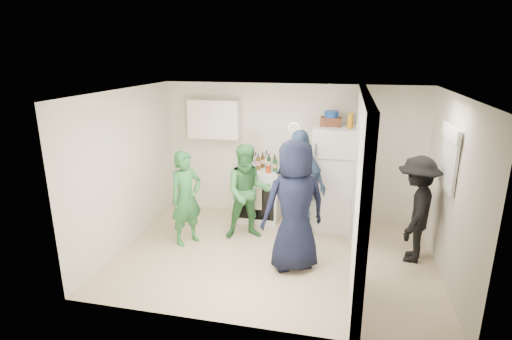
# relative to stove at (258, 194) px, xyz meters

# --- Properties ---
(floor) EXTENTS (4.80, 4.80, 0.00)m
(floor) POSITION_rel_stove_xyz_m (0.54, -1.37, -0.49)
(floor) COLOR #CAB18E
(floor) RESTS_ON ground
(wall_back) EXTENTS (4.80, 0.00, 4.80)m
(wall_back) POSITION_rel_stove_xyz_m (0.54, 0.33, 0.76)
(wall_back) COLOR silver
(wall_back) RESTS_ON floor
(wall_front) EXTENTS (4.80, 0.00, 4.80)m
(wall_front) POSITION_rel_stove_xyz_m (0.54, -3.07, 0.76)
(wall_front) COLOR silver
(wall_front) RESTS_ON floor
(wall_left) EXTENTS (0.00, 3.40, 3.40)m
(wall_left) POSITION_rel_stove_xyz_m (-1.86, -1.37, 0.76)
(wall_left) COLOR silver
(wall_left) RESTS_ON floor
(wall_right) EXTENTS (0.00, 3.40, 3.40)m
(wall_right) POSITION_rel_stove_xyz_m (2.94, -1.37, 0.76)
(wall_right) COLOR silver
(wall_right) RESTS_ON floor
(ceiling) EXTENTS (4.80, 4.80, 0.00)m
(ceiling) POSITION_rel_stove_xyz_m (0.54, -1.37, 2.01)
(ceiling) COLOR white
(ceiling) RESTS_ON wall_back
(partition_pier_back) EXTENTS (0.12, 1.20, 2.50)m
(partition_pier_back) POSITION_rel_stove_xyz_m (1.74, -0.27, 0.76)
(partition_pier_back) COLOR silver
(partition_pier_back) RESTS_ON floor
(partition_pier_front) EXTENTS (0.12, 1.20, 2.50)m
(partition_pier_front) POSITION_rel_stove_xyz_m (1.74, -2.47, 0.76)
(partition_pier_front) COLOR silver
(partition_pier_front) RESTS_ON floor
(partition_header) EXTENTS (0.12, 1.00, 0.40)m
(partition_header) POSITION_rel_stove_xyz_m (1.74, -1.37, 1.81)
(partition_header) COLOR silver
(partition_header) RESTS_ON partition_pier_back
(stove) EXTENTS (0.82, 0.68, 0.98)m
(stove) POSITION_rel_stove_xyz_m (0.00, 0.00, 0.00)
(stove) COLOR white
(stove) RESTS_ON floor
(upper_cabinet) EXTENTS (0.95, 0.34, 0.70)m
(upper_cabinet) POSITION_rel_stove_xyz_m (-0.86, 0.15, 1.36)
(upper_cabinet) COLOR silver
(upper_cabinet) RESTS_ON wall_back
(fridge) EXTENTS (0.75, 0.73, 1.82)m
(fridge) POSITION_rel_stove_xyz_m (1.36, -0.03, 0.42)
(fridge) COLOR white
(fridge) RESTS_ON floor
(wicker_basket) EXTENTS (0.35, 0.25, 0.15)m
(wicker_basket) POSITION_rel_stove_xyz_m (1.26, 0.02, 1.41)
(wicker_basket) COLOR brown
(wicker_basket) RESTS_ON fridge
(blue_bowl) EXTENTS (0.24, 0.24, 0.11)m
(blue_bowl) POSITION_rel_stove_xyz_m (1.26, 0.02, 1.54)
(blue_bowl) COLOR navy
(blue_bowl) RESTS_ON wicker_basket
(yellow_cup_stack_top) EXTENTS (0.09, 0.09, 0.25)m
(yellow_cup_stack_top) POSITION_rel_stove_xyz_m (1.58, -0.13, 1.46)
(yellow_cup_stack_top) COLOR orange
(yellow_cup_stack_top) RESTS_ON fridge
(wall_clock) EXTENTS (0.22, 0.02, 0.22)m
(wall_clock) POSITION_rel_stove_xyz_m (0.59, 0.31, 1.21)
(wall_clock) COLOR white
(wall_clock) RESTS_ON wall_back
(spice_shelf) EXTENTS (0.35, 0.08, 0.03)m
(spice_shelf) POSITION_rel_stove_xyz_m (0.54, 0.28, 0.86)
(spice_shelf) COLOR olive
(spice_shelf) RESTS_ON wall_back
(nook_window) EXTENTS (0.03, 0.70, 0.80)m
(nook_window) POSITION_rel_stove_xyz_m (2.92, -1.17, 1.16)
(nook_window) COLOR black
(nook_window) RESTS_ON wall_right
(nook_window_frame) EXTENTS (0.04, 0.76, 0.86)m
(nook_window_frame) POSITION_rel_stove_xyz_m (2.91, -1.17, 1.16)
(nook_window_frame) COLOR white
(nook_window_frame) RESTS_ON wall_right
(nook_valance) EXTENTS (0.04, 0.82, 0.18)m
(nook_valance) POSITION_rel_stove_xyz_m (2.88, -1.17, 1.51)
(nook_valance) COLOR white
(nook_valance) RESTS_ON wall_right
(yellow_cup_stack_stove) EXTENTS (0.09, 0.09, 0.25)m
(yellow_cup_stack_stove) POSITION_rel_stove_xyz_m (-0.12, -0.22, 0.61)
(yellow_cup_stack_stove) COLOR gold
(yellow_cup_stack_stove) RESTS_ON stove
(red_cup) EXTENTS (0.09, 0.09, 0.12)m
(red_cup) POSITION_rel_stove_xyz_m (0.22, -0.20, 0.55)
(red_cup) COLOR #AC310B
(red_cup) RESTS_ON stove
(person_green_left) EXTENTS (0.63, 0.68, 1.55)m
(person_green_left) POSITION_rel_stove_xyz_m (-0.93, -1.21, 0.29)
(person_green_left) COLOR #2F7535
(person_green_left) RESTS_ON floor
(person_green_center) EXTENTS (0.94, 0.83, 1.61)m
(person_green_center) POSITION_rel_stove_xyz_m (-0.00, -0.80, 0.32)
(person_green_center) COLOR #34773B
(person_green_center) RESTS_ON floor
(person_denim) EXTENTS (1.14, 0.98, 1.84)m
(person_denim) POSITION_rel_stove_xyz_m (0.80, -0.51, 0.43)
(person_denim) COLOR #3B5C82
(person_denim) RESTS_ON floor
(person_navy) EXTENTS (1.11, 0.98, 1.91)m
(person_navy) POSITION_rel_stove_xyz_m (0.87, -1.62, 0.47)
(person_navy) COLOR black
(person_navy) RESTS_ON floor
(person_nook) EXTENTS (0.86, 1.17, 1.61)m
(person_nook) POSITION_rel_stove_xyz_m (2.59, -0.99, 0.32)
(person_nook) COLOR black
(person_nook) RESTS_ON floor
(bottle_a) EXTENTS (0.08, 0.08, 0.33)m
(bottle_a) POSITION_rel_stove_xyz_m (-0.27, 0.11, 0.65)
(bottle_a) COLOR brown
(bottle_a) RESTS_ON stove
(bottle_b) EXTENTS (0.07, 0.07, 0.30)m
(bottle_b) POSITION_rel_stove_xyz_m (-0.19, -0.09, 0.64)
(bottle_b) COLOR #18492B
(bottle_b) RESTS_ON stove
(bottle_c) EXTENTS (0.07, 0.07, 0.28)m
(bottle_c) POSITION_rel_stove_xyz_m (-0.08, 0.14, 0.63)
(bottle_c) COLOR silver
(bottle_c) RESTS_ON stove
(bottle_d) EXTENTS (0.07, 0.07, 0.30)m
(bottle_d) POSITION_rel_stove_xyz_m (0.00, -0.04, 0.64)
(bottle_d) COLOR #593F0F
(bottle_d) RESTS_ON stove
(bottle_e) EXTENTS (0.07, 0.07, 0.32)m
(bottle_e) POSITION_rel_stove_xyz_m (0.11, 0.16, 0.65)
(bottle_e) COLOR #929AA2
(bottle_e) RESTS_ON stove
(bottle_f) EXTENTS (0.07, 0.07, 0.30)m
(bottle_f) POSITION_rel_stove_xyz_m (0.19, 0.01, 0.64)
(bottle_f) COLOR #123219
(bottle_f) RESTS_ON stove
(bottle_g) EXTENTS (0.07, 0.07, 0.26)m
(bottle_g) POSITION_rel_stove_xyz_m (0.27, 0.15, 0.62)
(bottle_g) COLOR olive
(bottle_g) RESTS_ON stove
(bottle_h) EXTENTS (0.08, 0.08, 0.30)m
(bottle_h) POSITION_rel_stove_xyz_m (-0.29, -0.14, 0.64)
(bottle_h) COLOR #9DA1A8
(bottle_h) RESTS_ON stove
(bottle_i) EXTENTS (0.07, 0.07, 0.28)m
(bottle_i) POSITION_rel_stove_xyz_m (0.05, 0.12, 0.63)
(bottle_i) COLOR #4F2D0D
(bottle_i) RESTS_ON stove
(bottle_j) EXTENTS (0.08, 0.08, 0.27)m
(bottle_j) POSITION_rel_stove_xyz_m (0.32, -0.09, 0.63)
(bottle_j) COLOR #1A4C20
(bottle_j) RESTS_ON stove
(bottle_k) EXTENTS (0.06, 0.06, 0.29)m
(bottle_k) POSITION_rel_stove_xyz_m (-0.22, 0.03, 0.64)
(bottle_k) COLOR brown
(bottle_k) RESTS_ON stove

